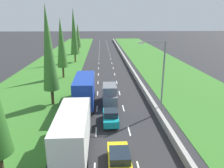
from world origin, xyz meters
The scene contains 16 objects.
ground_plane centered at (0.00, 60.00, 0.00)m, with size 300.00×300.00×0.00m, color #28282B.
grass_verge_left centered at (-12.65, 60.00, 0.02)m, with size 14.00×140.00×0.04m, color #387528.
grass_verge_right centered at (14.35, 60.00, 0.02)m, with size 14.00×140.00×0.04m, color #387528.
median_barrier centered at (5.70, 60.00, 0.42)m, with size 0.44×120.00×0.85m, color #9E9B93.
lane_markings centered at (0.00, 60.00, 0.01)m, with size 3.64×116.00×0.01m.
white_box_truck_left_lane centered at (-3.50, 17.51, 2.18)m, with size 2.46×9.40×4.18m.
yellow_sedan_centre_lane centered at (0.20, 15.14, 0.81)m, with size 1.82×4.50×1.64m.
teal_hatchback_centre_lane centered at (-0.13, 22.80, 0.84)m, with size 1.74×3.90×1.72m.
grey_van_centre_lane centered at (-0.01, 28.66, 1.40)m, with size 1.96×4.90×2.82m.
blue_box_truck_left_lane centered at (-3.33, 28.45, 2.18)m, with size 2.46×9.40×4.18m.
maroon_sedan_left_lane centered at (-3.69, 37.56, 0.81)m, with size 1.82×4.50×1.64m.
poplar_tree_second centered at (-7.86, 28.90, 7.67)m, with size 2.13×2.13×13.23m.
poplar_tree_third centered at (-8.74, 42.98, 6.87)m, with size 2.09×2.09×11.64m.
poplar_tree_fourth centered at (-8.16, 58.80, 8.13)m, with size 2.15×2.15×14.15m.
poplar_tree_fifth centered at (-8.69, 73.46, 6.06)m, with size 2.05×2.05×10.03m.
street_light_mast centered at (5.97, 25.45, 5.23)m, with size 3.20×0.28×9.00m.
Camera 1 is at (-1.10, 1.18, 11.36)m, focal length 34.00 mm.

